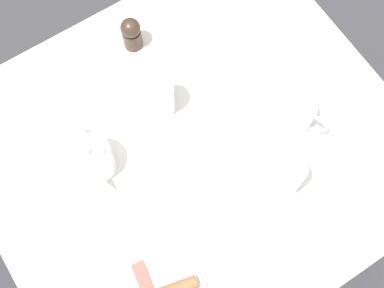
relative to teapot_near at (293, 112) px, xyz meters
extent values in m
plane|color=#333338|center=(-0.25, 0.08, -0.80)|extent=(8.00, 8.00, 0.00)
cube|color=silver|center=(-0.25, 0.08, -0.07)|extent=(1.06, 0.96, 0.03)
cylinder|color=brown|center=(-0.73, 0.50, -0.44)|extent=(0.04, 0.04, 0.72)
cylinder|color=brown|center=(0.23, 0.50, -0.44)|extent=(0.04, 0.04, 0.72)
cube|color=#B74C42|center=(-0.53, -0.15, -0.04)|extent=(0.05, 0.11, 0.01)
cylinder|color=white|center=(0.00, 0.00, 0.00)|extent=(0.11, 0.11, 0.10)
cylinder|color=white|center=(0.00, 0.00, 0.05)|extent=(0.08, 0.08, 0.01)
sphere|color=white|center=(0.00, 0.00, 0.06)|extent=(0.02, 0.02, 0.02)
cone|color=white|center=(-0.03, 0.06, 0.01)|extent=(0.04, 0.06, 0.05)
torus|color=white|center=(0.03, -0.05, 0.00)|extent=(0.05, 0.07, 0.08)
cylinder|color=white|center=(-0.49, 0.16, 0.00)|extent=(0.11, 0.11, 0.10)
cylinder|color=white|center=(-0.49, 0.16, 0.05)|extent=(0.08, 0.08, 0.01)
sphere|color=white|center=(-0.49, 0.16, 0.06)|extent=(0.02, 0.02, 0.02)
cone|color=white|center=(-0.49, 0.10, 0.01)|extent=(0.03, 0.06, 0.05)
torus|color=white|center=(-0.48, 0.22, 0.00)|extent=(0.02, 0.08, 0.08)
cylinder|color=white|center=(0.04, -0.25, -0.05)|extent=(0.15, 0.15, 0.01)
cylinder|color=white|center=(0.04, -0.25, -0.02)|extent=(0.09, 0.09, 0.06)
cylinder|color=tan|center=(0.04, -0.25, -0.02)|extent=(0.08, 0.08, 0.04)
torus|color=white|center=(0.03, -0.21, -0.02)|extent=(0.01, 0.04, 0.04)
cylinder|color=white|center=(-0.26, 0.21, 0.01)|extent=(0.08, 0.08, 0.13)
cylinder|color=white|center=(-0.12, -0.13, 0.02)|extent=(0.08, 0.08, 0.14)
cylinder|color=#38281E|center=(-0.23, 0.41, -0.02)|extent=(0.05, 0.05, 0.07)
sphere|color=#38281E|center=(-0.23, 0.41, 0.03)|extent=(0.05, 0.05, 0.05)
cube|color=white|center=(-0.51, 0.41, -0.05)|extent=(0.16, 0.18, 0.01)
cube|color=silver|center=(-0.26, 0.06, -0.05)|extent=(0.16, 0.08, 0.00)
cube|color=silver|center=(-0.08, 0.28, -0.05)|extent=(0.06, 0.20, 0.00)
camera|label=1|loc=(-0.50, -0.31, 1.23)|focal=50.00mm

